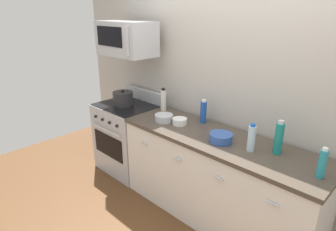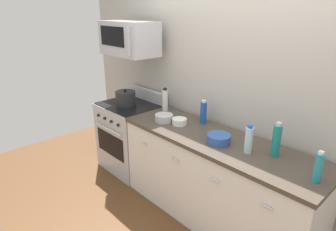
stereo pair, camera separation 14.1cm
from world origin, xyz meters
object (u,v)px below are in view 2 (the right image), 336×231
at_px(range_oven, 131,136).
at_px(bottle_soda_blue, 203,112).
at_px(microwave, 129,38).
at_px(bowl_blue_mixing, 219,138).
at_px(bottle_sparkling_teal, 276,140).
at_px(bowl_steel_prep, 164,118).
at_px(bottle_water_clear, 249,140).
at_px(stockpot, 126,98).
at_px(bottle_dish_soap, 318,167).
at_px(bottle_vinegar_white, 165,100).
at_px(bowl_white_ceramic, 179,121).

height_order(range_oven, bottle_soda_blue, bottle_soda_blue).
distance_m(microwave, bowl_blue_mixing, 1.69).
xyz_separation_m(bottle_sparkling_teal, bowl_steel_prep, (-1.23, -0.15, -0.10)).
bearing_deg(bowl_blue_mixing, bottle_sparkling_teal, 16.85).
bearing_deg(bottle_water_clear, range_oven, 179.05).
bearing_deg(bottle_sparkling_teal, bottle_water_clear, -148.71).
relative_size(range_oven, bowl_blue_mixing, 4.88).
bearing_deg(stockpot, bottle_water_clear, 0.76).
bearing_deg(bottle_dish_soap, bottle_vinegar_white, 172.63).
xyz_separation_m(bottle_soda_blue, bowl_blue_mixing, (0.41, -0.26, -0.08)).
bearing_deg(bottle_soda_blue, bottle_sparkling_teal, -7.52).
bearing_deg(bowl_steel_prep, bowl_blue_mixing, 0.49).
bearing_deg(bowl_blue_mixing, bottle_dish_soap, 0.36).
relative_size(range_oven, bottle_dish_soap, 4.41).
distance_m(range_oven, bowl_blue_mixing, 1.57).
xyz_separation_m(bottle_sparkling_teal, bottle_water_clear, (-0.19, -0.11, -0.02)).
height_order(microwave, stockpot, microwave).
bearing_deg(bottle_sparkling_teal, microwave, -178.84).
distance_m(range_oven, bowl_steel_prep, 0.90).
height_order(range_oven, bottle_water_clear, bottle_water_clear).
distance_m(microwave, bowl_steel_prep, 1.09).
distance_m(microwave, stockpot, 0.74).
relative_size(microwave, bowl_blue_mixing, 3.39).
height_order(bowl_steel_prep, stockpot, stockpot).
bearing_deg(stockpot, bottle_soda_blue, 13.31).
height_order(bowl_white_ceramic, stockpot, stockpot).
relative_size(bottle_water_clear, bottle_dish_soap, 1.04).
distance_m(bottle_water_clear, bowl_blue_mixing, 0.30).
bearing_deg(bowl_white_ceramic, bottle_vinegar_white, 155.94).
bearing_deg(bowl_steel_prep, bottle_water_clear, 2.04).
relative_size(bottle_vinegar_white, bowl_white_ceramic, 1.77).
height_order(bottle_soda_blue, bowl_steel_prep, bottle_soda_blue).
bearing_deg(bottle_water_clear, bottle_soda_blue, 161.72).
relative_size(bottle_vinegar_white, bottle_soda_blue, 1.06).
bearing_deg(bottle_vinegar_white, bottle_sparkling_teal, -4.00).
bearing_deg(bowl_blue_mixing, bottle_water_clear, 6.01).
distance_m(range_oven, bottle_soda_blue, 1.24).
xyz_separation_m(bottle_dish_soap, bowl_steel_prep, (-1.62, -0.01, -0.07)).
relative_size(bottle_soda_blue, bowl_steel_prep, 1.30).
xyz_separation_m(bottle_soda_blue, bottle_dish_soap, (1.28, -0.26, -0.01)).
relative_size(range_oven, bottle_vinegar_white, 3.85).
xyz_separation_m(bottle_water_clear, stockpot, (-1.78, -0.02, -0.03)).
xyz_separation_m(bottle_sparkling_teal, bottle_vinegar_white, (-1.49, 0.10, -0.01)).
bearing_deg(bowl_white_ceramic, bowl_blue_mixing, -4.91).
xyz_separation_m(microwave, bottle_sparkling_teal, (1.97, 0.04, -0.69)).
bearing_deg(bowl_steel_prep, range_oven, 174.90).
distance_m(range_oven, bottle_dish_soap, 2.43).
relative_size(bottle_vinegar_white, bowl_steel_prep, 1.38).
distance_m(bottle_vinegar_white, bowl_blue_mixing, 1.04).
xyz_separation_m(microwave, bowl_blue_mixing, (1.49, -0.10, -0.79)).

